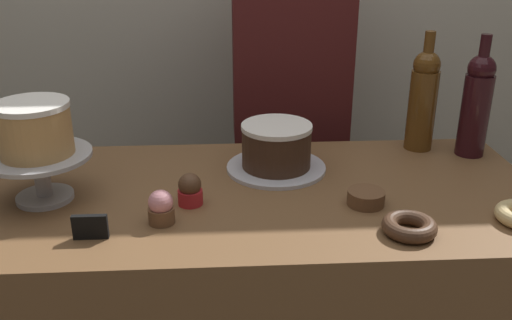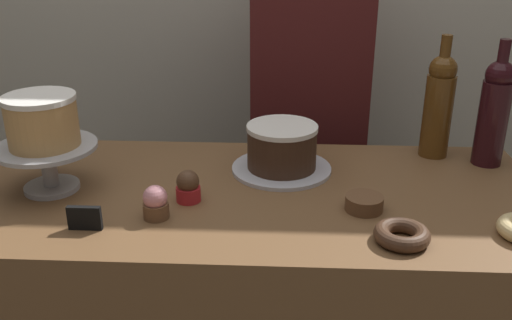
% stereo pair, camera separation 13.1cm
% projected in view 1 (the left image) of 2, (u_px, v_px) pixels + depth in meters
% --- Properties ---
extents(cake_stand_pedestal, '(0.23, 0.23, 0.11)m').
position_uv_depth(cake_stand_pedestal, '(41.00, 168.00, 1.27)').
color(cake_stand_pedestal, '#B2B2B7').
rests_on(cake_stand_pedestal, display_counter).
extents(white_layer_cake, '(0.16, 0.16, 0.12)m').
position_uv_depth(white_layer_cake, '(34.00, 128.00, 1.23)').
color(white_layer_cake, tan).
rests_on(white_layer_cake, cake_stand_pedestal).
extents(silver_serving_platter, '(0.25, 0.25, 0.01)m').
position_uv_depth(silver_serving_platter, '(276.00, 168.00, 1.46)').
color(silver_serving_platter, silver).
rests_on(silver_serving_platter, display_counter).
extents(chocolate_round_cake, '(0.18, 0.18, 0.11)m').
position_uv_depth(chocolate_round_cake, '(276.00, 145.00, 1.43)').
color(chocolate_round_cake, '#3D2619').
rests_on(chocolate_round_cake, silver_serving_platter).
extents(wine_bottle_dark_red, '(0.08, 0.08, 0.33)m').
position_uv_depth(wine_bottle_dark_red, '(476.00, 103.00, 1.50)').
color(wine_bottle_dark_red, black).
rests_on(wine_bottle_dark_red, display_counter).
extents(wine_bottle_amber, '(0.08, 0.08, 0.33)m').
position_uv_depth(wine_bottle_amber, '(423.00, 98.00, 1.54)').
color(wine_bottle_amber, '#5B3814').
rests_on(wine_bottle_amber, display_counter).
extents(cupcake_strawberry, '(0.06, 0.06, 0.07)m').
position_uv_depth(cupcake_strawberry, '(161.00, 208.00, 1.19)').
color(cupcake_strawberry, brown).
rests_on(cupcake_strawberry, display_counter).
extents(cupcake_chocolate, '(0.06, 0.06, 0.07)m').
position_uv_depth(cupcake_chocolate, '(190.00, 190.00, 1.27)').
color(cupcake_chocolate, red).
rests_on(cupcake_chocolate, display_counter).
extents(donut_chocolate, '(0.11, 0.11, 0.03)m').
position_uv_depth(donut_chocolate, '(409.00, 226.00, 1.15)').
color(donut_chocolate, '#472D1E').
rests_on(donut_chocolate, display_counter).
extents(cookie_stack, '(0.08, 0.08, 0.03)m').
position_uv_depth(cookie_stack, '(366.00, 198.00, 1.27)').
color(cookie_stack, brown).
rests_on(cookie_stack, display_counter).
extents(price_sign_chalkboard, '(0.07, 0.01, 0.05)m').
position_uv_depth(price_sign_chalkboard, '(90.00, 227.00, 1.13)').
color(price_sign_chalkboard, black).
rests_on(price_sign_chalkboard, display_counter).
extents(barista_figure, '(0.36, 0.22, 1.60)m').
position_uv_depth(barista_figure, '(289.00, 139.00, 1.88)').
color(barista_figure, black).
rests_on(barista_figure, ground_plane).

